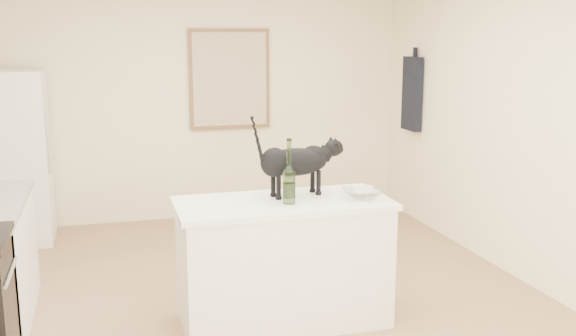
{
  "coord_description": "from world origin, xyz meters",
  "views": [
    {
      "loc": [
        -1.09,
        -4.48,
        2.04
      ],
      "look_at": [
        0.15,
        -0.15,
        1.12
      ],
      "focal_mm": 40.93,
      "sensor_mm": 36.0,
      "label": 1
    }
  ],
  "objects": [
    {
      "name": "black_cat",
      "position": [
        0.22,
        -0.09,
        1.12
      ],
      "size": [
        0.65,
        0.29,
        0.44
      ],
      "primitive_type": null,
      "rotation": [
        0.0,
        0.0,
        0.16
      ],
      "color": "black",
      "rests_on": "island_top"
    },
    {
      "name": "artwork_frame",
      "position": [
        0.3,
        2.72,
        1.55
      ],
      "size": [
        0.9,
        0.03,
        1.1
      ],
      "primitive_type": "cube",
      "color": "brown",
      "rests_on": "wall_back"
    },
    {
      "name": "wall_back",
      "position": [
        0.0,
        2.75,
        1.3
      ],
      "size": [
        4.5,
        0.0,
        4.5
      ],
      "primitive_type": "plane",
      "rotation": [
        1.57,
        0.0,
        0.0
      ],
      "color": "#F8F0C0",
      "rests_on": "ground"
    },
    {
      "name": "island_top",
      "position": [
        0.1,
        -0.2,
        0.88
      ],
      "size": [
        1.5,
        0.7,
        0.04
      ],
      "primitive_type": "cube",
      "color": "white",
      "rests_on": "island_base"
    },
    {
      "name": "wall_front",
      "position": [
        0.0,
        -2.75,
        1.3
      ],
      "size": [
        4.5,
        0.0,
        4.5
      ],
      "primitive_type": "plane",
      "rotation": [
        -1.57,
        0.0,
        0.0
      ],
      "color": "#F8F0C0",
      "rests_on": "ground"
    },
    {
      "name": "glass_bowl",
      "position": [
        0.66,
        -0.29,
        0.93
      ],
      "size": [
        0.3,
        0.3,
        0.07
      ],
      "primitive_type": "imported",
      "rotation": [
        0.0,
        0.0,
        -0.11
      ],
      "color": "white",
      "rests_on": "island_top"
    },
    {
      "name": "island_base",
      "position": [
        0.1,
        -0.2,
        0.43
      ],
      "size": [
        1.44,
        0.67,
        0.86
      ],
      "primitive_type": "cube",
      "color": "white",
      "rests_on": "floor"
    },
    {
      "name": "floor",
      "position": [
        0.0,
        0.0,
        0.0
      ],
      "size": [
        5.5,
        5.5,
        0.0
      ],
      "primitive_type": "plane",
      "color": "#946B4E",
      "rests_on": "ground"
    },
    {
      "name": "fridge_paper",
      "position": [
        -1.6,
        2.33,
        1.15
      ],
      "size": [
        0.02,
        0.14,
        0.18
      ],
      "primitive_type": "cube",
      "rotation": [
        0.0,
        0.0,
        -0.09
      ],
      "color": "white",
      "rests_on": "fridge"
    },
    {
      "name": "hanging_garment",
      "position": [
        2.19,
        2.05,
        1.4
      ],
      "size": [
        0.08,
        0.34,
        0.8
      ],
      "primitive_type": "cube",
      "color": "black",
      "rests_on": "wall_right"
    },
    {
      "name": "artwork_canvas",
      "position": [
        0.3,
        2.7,
        1.55
      ],
      "size": [
        0.82,
        0.0,
        1.02
      ],
      "primitive_type": "cube",
      "color": "beige",
      "rests_on": "wall_back"
    },
    {
      "name": "wall_right",
      "position": [
        2.25,
        0.0,
        1.3
      ],
      "size": [
        0.0,
        5.5,
        5.5
      ],
      "primitive_type": "plane",
      "rotation": [
        1.57,
        0.0,
        -1.57
      ],
      "color": "#F8F0C0",
      "rests_on": "ground"
    },
    {
      "name": "fridge",
      "position": [
        -1.95,
        2.35,
        0.85
      ],
      "size": [
        0.68,
        0.68,
        1.7
      ],
      "primitive_type": "cube",
      "color": "white",
      "rests_on": "floor"
    },
    {
      "name": "wine_bottle",
      "position": [
        0.12,
        -0.29,
        1.1
      ],
      "size": [
        0.11,
        0.11,
        0.4
      ],
      "primitive_type": "cylinder",
      "rotation": [
        0.0,
        0.0,
        0.29
      ],
      "color": "#2A5723",
      "rests_on": "island_top"
    }
  ]
}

